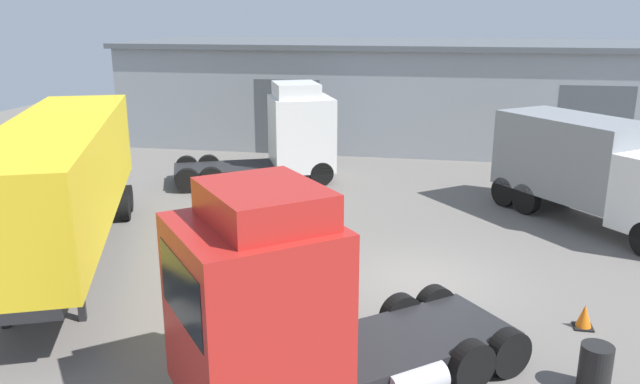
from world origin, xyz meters
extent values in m
plane|color=slate|center=(0.00, 0.00, 0.00)|extent=(60.00, 60.00, 0.00)
cube|color=#93999E|center=(0.00, 18.89, 2.48)|extent=(31.71, 9.78, 4.96)
cube|color=#565B60|center=(0.00, 18.89, 5.08)|extent=(32.21, 10.28, 0.25)
cube|color=#4C5156|center=(-6.98, 14.03, 1.80)|extent=(3.20, 0.08, 3.60)
cube|color=#4C5156|center=(6.98, 14.03, 1.80)|extent=(3.20, 0.08, 3.60)
cube|color=silver|center=(-5.27, 9.43, 1.93)|extent=(3.18, 3.24, 2.92)
cube|color=silver|center=(-5.46, 9.35, 3.67)|extent=(2.36, 2.59, 0.60)
cube|color=black|center=(-4.20, 9.88, 2.52)|extent=(0.89, 1.97, 1.05)
cube|color=#232326|center=(-8.19, 8.20, 0.59)|extent=(4.40, 3.37, 0.24)
cylinder|color=#B2B2B7|center=(-8.03, 9.35, 0.42)|extent=(1.23, 0.94, 0.56)
cylinder|color=black|center=(-5.15, 10.67, 0.47)|extent=(0.99, 0.64, 0.95)
cylinder|color=black|center=(-4.29, 8.65, 0.47)|extent=(0.99, 0.64, 0.95)
cylinder|color=black|center=(-9.14, 8.99, 0.47)|extent=(0.99, 0.64, 0.95)
cylinder|color=black|center=(-8.29, 6.96, 0.47)|extent=(0.99, 0.64, 0.95)
cylinder|color=black|center=(-9.97, 8.64, 0.47)|extent=(0.99, 0.64, 0.95)
cylinder|color=black|center=(-9.12, 6.61, 0.47)|extent=(0.99, 0.64, 0.95)
cube|color=yellow|center=(-9.47, -0.80, 2.64)|extent=(6.54, 11.25, 2.59)
cube|color=#232326|center=(-9.47, -0.80, 1.23)|extent=(5.85, 10.97, 0.24)
cube|color=#232326|center=(-7.45, -3.61, 0.56)|extent=(0.21, 0.21, 1.11)
cube|color=#232326|center=(-8.93, -4.22, 0.56)|extent=(0.21, 0.21, 1.11)
cylinder|color=black|center=(-9.89, 3.10, 0.46)|extent=(0.63, 0.97, 0.92)
cylinder|color=black|center=(-11.92, 2.27, 0.46)|extent=(0.63, 0.97, 0.92)
cylinder|color=black|center=(-10.27, 4.03, 0.46)|extent=(0.63, 0.97, 0.92)
cylinder|color=black|center=(-12.30, 3.19, 0.46)|extent=(0.63, 0.97, 0.92)
cube|color=gray|center=(4.57, 6.36, 2.07)|extent=(4.86, 5.22, 2.59)
cylinder|color=black|center=(4.89, 7.63, 0.52)|extent=(0.89, 1.01, 1.05)
cylinder|color=black|center=(3.26, 6.31, 0.52)|extent=(0.89, 1.01, 1.05)
cylinder|color=black|center=(4.27, 8.40, 0.52)|extent=(0.89, 1.01, 1.05)
cylinder|color=black|center=(2.63, 7.09, 0.52)|extent=(0.89, 1.01, 1.05)
cube|color=red|center=(-2.64, -6.19, 1.97)|extent=(3.44, 3.45, 3.00)
cube|color=red|center=(-2.49, -6.06, 3.74)|extent=(2.63, 2.69, 0.60)
cube|color=black|center=(-3.55, -6.92, 2.56)|extent=(1.38, 1.69, 1.08)
cube|color=#232326|center=(-0.18, -4.20, 0.59)|extent=(4.32, 4.02, 0.24)
cylinder|color=#B2B2B7|center=(-0.02, -5.36, 0.42)|extent=(1.21, 1.13, 0.56)
cylinder|color=black|center=(-3.80, -5.71, 0.47)|extent=(0.91, 0.82, 0.93)
cylinder|color=black|center=(0.95, -4.70, 0.47)|extent=(0.91, 0.82, 0.93)
cylinder|color=black|center=(-0.43, -2.99, 0.47)|extent=(0.91, 0.82, 0.93)
cylinder|color=black|center=(1.65, -4.14, 0.47)|extent=(0.91, 0.82, 0.93)
cylinder|color=black|center=(0.27, -2.42, 0.47)|extent=(0.91, 0.82, 0.93)
cylinder|color=black|center=(3.16, -4.33, 0.44)|extent=(0.58, 0.58, 0.88)
cube|color=black|center=(3.49, -1.91, 0.02)|extent=(0.40, 0.40, 0.04)
cone|color=orange|center=(3.49, -1.91, 0.28)|extent=(0.36, 0.36, 0.55)
camera|label=1|loc=(0.09, -15.04, 6.61)|focal=35.00mm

